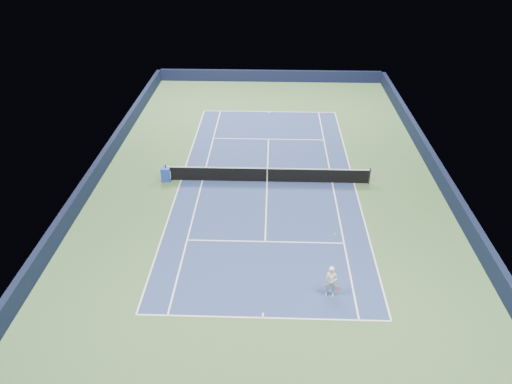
{
  "coord_description": "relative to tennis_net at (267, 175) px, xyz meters",
  "views": [
    {
      "loc": [
        0.25,
        -27.5,
        15.6
      ],
      "look_at": [
        -0.6,
        -3.0,
        1.0
      ],
      "focal_mm": 35.0,
      "sensor_mm": 36.0,
      "label": 1
    }
  ],
  "objects": [
    {
      "name": "wall_right",
      "position": [
        10.82,
        0.0,
        0.05
      ],
      "size": [
        0.35,
        40.0,
        1.1
      ],
      "primitive_type": "cube",
      "color": "black",
      "rests_on": "ground"
    },
    {
      "name": "sideline_singles_right",
      "position": [
        4.12,
        0.0,
        -0.5
      ],
      "size": [
        0.08,
        23.77,
        0.0
      ],
      "primitive_type": "cube",
      "color": "white",
      "rests_on": "ground"
    },
    {
      "name": "tennis_player",
      "position": [
        3.01,
        -10.35,
        0.29
      ],
      "size": [
        0.77,
        1.26,
        2.73
      ],
      "color": "silver",
      "rests_on": "ground"
    },
    {
      "name": "ground",
      "position": [
        0.0,
        0.0,
        -0.5
      ],
      "size": [
        40.0,
        40.0,
        0.0
      ],
      "primitive_type": "plane",
      "color": "#395A31",
      "rests_on": "ground"
    },
    {
      "name": "sideline_doubles_left",
      "position": [
        -5.49,
        0.0,
        -0.5
      ],
      "size": [
        0.08,
        23.77,
        0.0
      ],
      "primitive_type": "cube",
      "color": "white",
      "rests_on": "ground"
    },
    {
      "name": "baseline_far",
      "position": [
        0.0,
        11.88,
        -0.5
      ],
      "size": [
        10.97,
        0.08,
        0.0
      ],
      "primitive_type": "cube",
      "color": "white",
      "rests_on": "ground"
    },
    {
      "name": "baseline_near",
      "position": [
        0.0,
        -11.88,
        -0.5
      ],
      "size": [
        10.97,
        0.08,
        0.0
      ],
      "primitive_type": "cube",
      "color": "white",
      "rests_on": "ground"
    },
    {
      "name": "center_service_line",
      "position": [
        0.0,
        0.0,
        -0.5
      ],
      "size": [
        0.08,
        12.8,
        0.0
      ],
      "primitive_type": "cube",
      "color": "white",
      "rests_on": "ground"
    },
    {
      "name": "tennis_net",
      "position": [
        0.0,
        0.0,
        0.0
      ],
      "size": [
        12.9,
        0.1,
        1.07
      ],
      "color": "black",
      "rests_on": "ground"
    },
    {
      "name": "court_surface",
      "position": [
        0.0,
        0.0,
        -0.5
      ],
      "size": [
        10.97,
        23.77,
        0.01
      ],
      "primitive_type": "cube",
      "color": "navy",
      "rests_on": "ground"
    },
    {
      "name": "sideline_doubles_right",
      "position": [
        5.49,
        0.0,
        -0.5
      ],
      "size": [
        0.08,
        23.77,
        0.0
      ],
      "primitive_type": "cube",
      "color": "white",
      "rests_on": "ground"
    },
    {
      "name": "sideline_singles_left",
      "position": [
        -4.12,
        0.0,
        -0.5
      ],
      "size": [
        0.08,
        23.77,
        0.0
      ],
      "primitive_type": "cube",
      "color": "white",
      "rests_on": "ground"
    },
    {
      "name": "center_mark_near",
      "position": [
        0.0,
        -11.73,
        -0.5
      ],
      "size": [
        0.08,
        0.3,
        0.0
      ],
      "primitive_type": "cube",
      "color": "white",
      "rests_on": "ground"
    },
    {
      "name": "service_line_far",
      "position": [
        0.0,
        6.4,
        -0.5
      ],
      "size": [
        8.23,
        0.08,
        0.0
      ],
      "primitive_type": "cube",
      "color": "white",
      "rests_on": "ground"
    },
    {
      "name": "wall_left",
      "position": [
        -10.82,
        0.0,
        0.05
      ],
      "size": [
        0.35,
        40.0,
        1.1
      ],
      "primitive_type": "cube",
      "color": "black",
      "rests_on": "ground"
    },
    {
      "name": "wall_far",
      "position": [
        0.0,
        19.82,
        0.05
      ],
      "size": [
        22.0,
        0.35,
        1.1
      ],
      "primitive_type": "cube",
      "color": "black",
      "rests_on": "ground"
    },
    {
      "name": "sponsor_cube",
      "position": [
        -6.4,
        -0.09,
        -0.05
      ],
      "size": [
        0.6,
        0.51,
        0.91
      ],
      "color": "#1C3BAB",
      "rests_on": "ground"
    },
    {
      "name": "service_line_near",
      "position": [
        0.0,
        -6.4,
        -0.5
      ],
      "size": [
        8.23,
        0.08,
        0.0
      ],
      "primitive_type": "cube",
      "color": "white",
      "rests_on": "ground"
    },
    {
      "name": "center_mark_far",
      "position": [
        0.0,
        11.73,
        -0.5
      ],
      "size": [
        0.08,
        0.3,
        0.0
      ],
      "primitive_type": "cube",
      "color": "white",
      "rests_on": "ground"
    }
  ]
}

